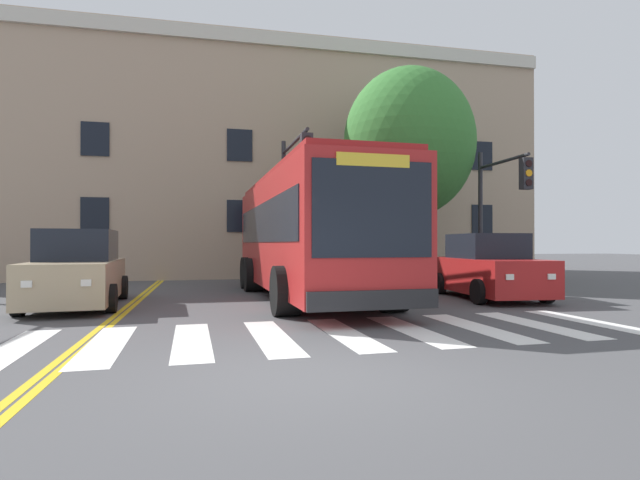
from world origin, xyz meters
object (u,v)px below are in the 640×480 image
(car_red_far_lane, at_px, (488,269))
(traffic_light_overhead, at_px, (292,182))
(car_black_behind_bus, at_px, (243,259))
(traffic_light_near_corner, at_px, (499,196))
(street_tree_curbside_large, at_px, (409,144))
(city_bus, at_px, (307,233))
(car_tan_near_lane, at_px, (78,272))

(car_red_far_lane, relative_size, traffic_light_overhead, 0.84)
(car_black_behind_bus, distance_m, traffic_light_near_corner, 12.58)
(car_red_far_lane, height_order, car_black_behind_bus, car_red_far_lane)
(car_black_behind_bus, bearing_deg, street_tree_curbside_large, -47.05)
(traffic_light_overhead, bearing_deg, city_bus, -89.65)
(car_tan_near_lane, distance_m, car_red_far_lane, 11.02)
(traffic_light_overhead, xyz_separation_m, street_tree_curbside_large, (4.99, 1.90, 1.88))
(car_red_far_lane, xyz_separation_m, street_tree_curbside_large, (-0.10, 5.42, 4.64))
(city_bus, relative_size, car_tan_near_lane, 2.23)
(traffic_light_near_corner, bearing_deg, car_red_far_lane, -128.19)
(street_tree_curbside_large, bearing_deg, car_tan_near_lane, -156.13)
(car_black_behind_bus, distance_m, traffic_light_overhead, 8.87)
(car_black_behind_bus, distance_m, street_tree_curbside_large, 9.99)
(city_bus, relative_size, traffic_light_near_corner, 2.19)
(car_tan_near_lane, distance_m, traffic_light_near_corner, 13.42)
(car_black_behind_bus, relative_size, street_tree_curbside_large, 0.45)
(car_tan_near_lane, height_order, traffic_light_near_corner, traffic_light_near_corner)
(car_tan_near_lane, bearing_deg, traffic_light_overhead, 26.31)
(car_tan_near_lane, bearing_deg, traffic_light_near_corner, 8.79)
(car_red_far_lane, distance_m, traffic_light_near_corner, 4.09)
(city_bus, height_order, car_tan_near_lane, city_bus)
(car_black_behind_bus, height_order, street_tree_curbside_large, street_tree_curbside_large)
(car_tan_near_lane, relative_size, car_red_far_lane, 1.09)
(car_black_behind_bus, height_order, traffic_light_overhead, traffic_light_overhead)
(traffic_light_near_corner, relative_size, traffic_light_overhead, 0.93)
(traffic_light_near_corner, bearing_deg, city_bus, -168.67)
(street_tree_curbside_large, bearing_deg, traffic_light_overhead, -159.15)
(car_tan_near_lane, height_order, car_black_behind_bus, car_tan_near_lane)
(city_bus, bearing_deg, car_tan_near_lane, -174.32)
(traffic_light_near_corner, bearing_deg, car_black_behind_bus, 131.36)
(traffic_light_near_corner, bearing_deg, car_tan_near_lane, -171.21)
(car_red_far_lane, bearing_deg, street_tree_curbside_large, 91.01)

